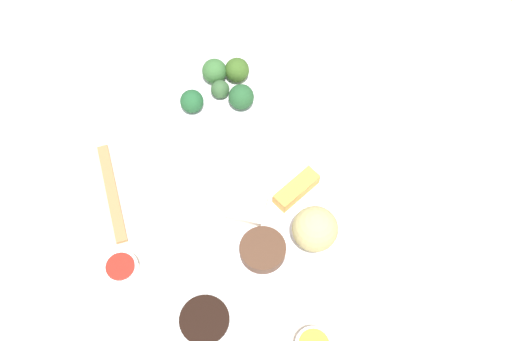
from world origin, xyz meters
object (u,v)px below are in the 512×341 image
Objects in this scene: sauce_ramekin_sweet_and_sour at (122,270)px; chopsticks_pair at (112,192)px; main_plate at (280,223)px; soy_sauce_bowl at (205,323)px; broccoli_plate at (218,97)px.

chopsticks_pair is at bearing 40.56° from sauce_ramekin_sweet_and_sour.
soy_sauce_bowl is at bearing 171.98° from main_plate.
sauce_ramekin_sweet_and_sour is 0.29× the size of chopsticks_pair.
main_plate is at bearing -45.31° from sauce_ramekin_sweet_and_sour.
sauce_ramekin_sweet_and_sour is 0.16m from chopsticks_pair.
chopsticks_pair is (-0.28, 0.07, -0.00)m from broccoli_plate.
chopsticks_pair is at bearing 63.75° from soy_sauce_bowl.
main_plate reaches higher than broccoli_plate.
chopsticks_pair is at bearing 105.04° from main_plate.
soy_sauce_bowl reaches higher than main_plate.
sauce_ramekin_sweet_and_sour is (-0.20, 0.20, 0.01)m from main_plate.
broccoli_plate reaches higher than chopsticks_pair.
broccoli_plate is at bearing 4.11° from sauce_ramekin_sweet_and_sour.
main_plate is at bearing -74.96° from chopsticks_pair.
main_plate is 1.23× the size of chopsticks_pair.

